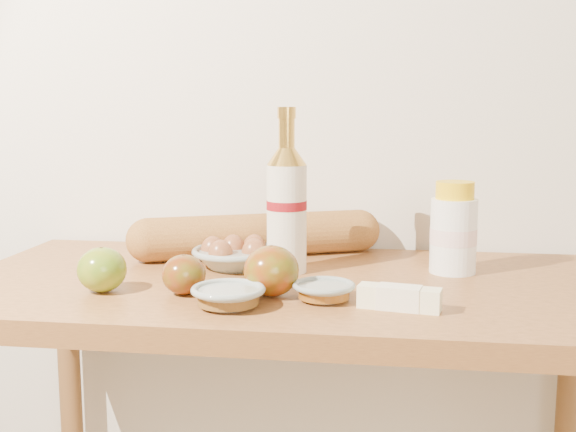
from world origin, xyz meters
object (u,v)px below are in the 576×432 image
object	(u,v)px
table	(290,346)
egg_bowl	(236,255)
bourbon_bottle	(287,206)
cream_bottle	(454,231)
baguette	(257,235)

from	to	relation	value
table	egg_bowl	size ratio (longest dim) A/B	5.47
egg_bowl	bourbon_bottle	bearing A→B (deg)	-11.23
table	cream_bottle	bearing A→B (deg)	19.08
egg_bowl	baguette	bearing A→B (deg)	78.31
cream_bottle	baguette	distance (m)	0.40
table	baguette	xyz separation A→B (m)	(-0.10, 0.19, 0.17)
cream_bottle	egg_bowl	distance (m)	0.41
cream_bottle	baguette	xyz separation A→B (m)	(-0.39, 0.09, -0.03)
baguette	bourbon_bottle	bearing A→B (deg)	-81.10
baguette	egg_bowl	bearing A→B (deg)	-124.75
cream_bottle	baguette	bearing A→B (deg)	-168.26
table	bourbon_bottle	world-z (taller)	bourbon_bottle
table	baguette	world-z (taller)	baguette
cream_bottle	egg_bowl	xyz separation A→B (m)	(-0.41, -0.02, -0.05)
egg_bowl	table	bearing A→B (deg)	-34.41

